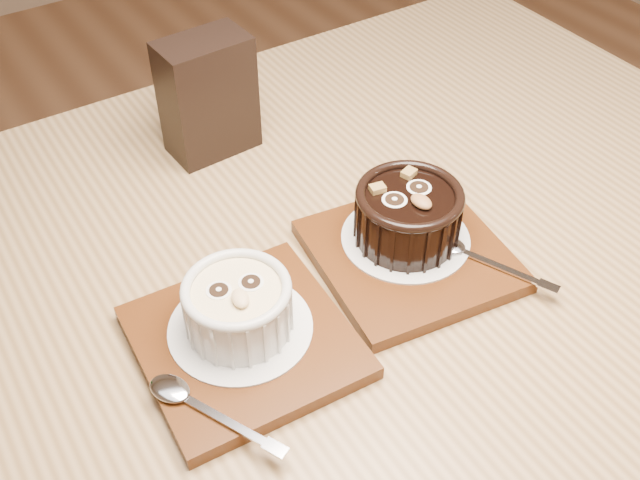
# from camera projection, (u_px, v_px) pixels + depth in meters

# --- Properties ---
(table) EXTENTS (1.21, 0.82, 0.75)m
(table) POSITION_uv_depth(u_px,v_px,m) (297.00, 330.00, 0.80)
(table) COLOR brown
(table) RESTS_ON ground
(tray_left) EXTENTS (0.19, 0.19, 0.01)m
(tray_left) POSITION_uv_depth(u_px,v_px,m) (244.00, 342.00, 0.67)
(tray_left) COLOR #52270D
(tray_left) RESTS_ON table
(doily_left) EXTENTS (0.13, 0.13, 0.00)m
(doily_left) POSITION_uv_depth(u_px,v_px,m) (240.00, 328.00, 0.67)
(doily_left) COLOR silver
(doily_left) RESTS_ON tray_left
(ramekin_white) EXTENTS (0.10, 0.10, 0.06)m
(ramekin_white) POSITION_uv_depth(u_px,v_px,m) (238.00, 305.00, 0.65)
(ramekin_white) COLOR silver
(ramekin_white) RESTS_ON doily_left
(spoon_left) EXTENTS (0.08, 0.13, 0.01)m
(spoon_left) POSITION_uv_depth(u_px,v_px,m) (203.00, 407.00, 0.60)
(spoon_left) COLOR silver
(spoon_left) RESTS_ON tray_left
(tray_right) EXTENTS (0.20, 0.20, 0.01)m
(tray_right) POSITION_uv_depth(u_px,v_px,m) (409.00, 256.00, 0.75)
(tray_right) COLOR #52270D
(tray_right) RESTS_ON table
(doily_right) EXTENTS (0.13, 0.13, 0.00)m
(doily_right) POSITION_uv_depth(u_px,v_px,m) (405.00, 238.00, 0.75)
(doily_right) COLOR silver
(doily_right) RESTS_ON tray_right
(ramekin_dark) EXTENTS (0.11, 0.11, 0.06)m
(ramekin_dark) POSITION_uv_depth(u_px,v_px,m) (408.00, 213.00, 0.73)
(ramekin_dark) COLOR black
(ramekin_dark) RESTS_ON doily_right
(spoon_right) EXTENTS (0.08, 0.13, 0.01)m
(spoon_right) POSITION_uv_depth(u_px,v_px,m) (480.00, 257.00, 0.73)
(spoon_right) COLOR silver
(spoon_right) RESTS_ON tray_right
(condiment_stand) EXTENTS (0.10, 0.06, 0.14)m
(condiment_stand) POSITION_uv_depth(u_px,v_px,m) (208.00, 96.00, 0.85)
(condiment_stand) COLOR black
(condiment_stand) RESTS_ON table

